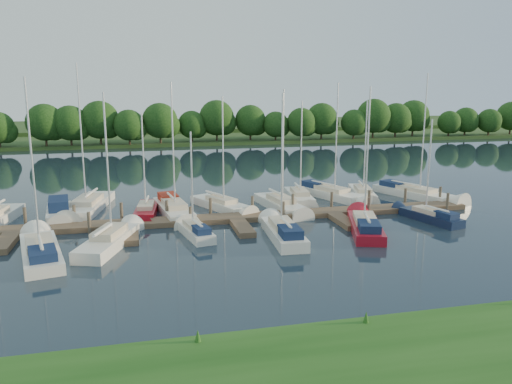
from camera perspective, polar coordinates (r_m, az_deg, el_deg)
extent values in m
plane|color=#182531|center=(31.92, 0.28, -6.87)|extent=(260.00, 260.00, 0.00)
cube|color=brown|center=(39.37, -2.45, -2.97)|extent=(40.00, 2.00, 0.40)
cube|color=brown|center=(36.92, -26.78, -5.25)|extent=(1.20, 4.00, 0.40)
cube|color=brown|center=(35.84, -14.23, -4.81)|extent=(1.20, 4.00, 0.40)
cube|color=brown|center=(36.53, -1.56, -4.13)|extent=(1.20, 4.00, 0.40)
cube|color=brown|center=(38.88, 10.08, -3.33)|extent=(1.20, 4.00, 0.40)
cube|color=brown|center=(42.63, 20.02, -2.54)|extent=(1.20, 4.00, 0.40)
cylinder|color=#473D33|center=(40.77, -24.85, -2.97)|extent=(0.24, 0.24, 2.00)
cylinder|color=#473D33|center=(40.20, -20.03, -2.79)|extent=(0.24, 0.24, 2.00)
cylinder|color=#473D33|center=(39.91, -15.10, -2.57)|extent=(0.24, 0.24, 2.00)
cylinder|color=#473D33|center=(39.93, -10.14, -2.34)|extent=(0.24, 0.24, 2.00)
cylinder|color=#473D33|center=(40.24, -5.23, -2.09)|extent=(0.24, 0.24, 2.00)
cylinder|color=#473D33|center=(40.85, -0.42, -1.84)|extent=(0.24, 0.24, 2.00)
cylinder|color=#473D33|center=(41.73, 4.21, -1.58)|extent=(0.24, 0.24, 2.00)
cylinder|color=#473D33|center=(42.87, 8.62, -1.32)|extent=(0.24, 0.24, 2.00)
cylinder|color=#473D33|center=(44.26, 12.78, -1.07)|extent=(0.24, 0.24, 2.00)
cylinder|color=#473D33|center=(45.86, 16.66, -0.83)|extent=(0.24, 0.24, 2.00)
cylinder|color=#473D33|center=(47.66, 20.27, -0.61)|extent=(0.24, 0.24, 2.00)
cylinder|color=#473D33|center=(37.55, -18.51, -3.68)|extent=(0.24, 0.24, 2.00)
cylinder|color=#473D33|center=(37.53, -7.50, -3.17)|extent=(0.24, 0.24, 2.00)
cylinder|color=#473D33|center=(38.86, 3.13, -2.56)|extent=(0.24, 0.24, 2.00)
cylinder|color=#473D33|center=(41.43, 12.74, -1.94)|extent=(0.24, 0.24, 2.00)
cylinder|color=#473D33|center=(45.01, 21.01, -1.36)|extent=(0.24, 0.24, 2.00)
cube|color=#233C17|center=(105.12, -9.39, 6.18)|extent=(180.00, 30.00, 0.60)
cube|color=#385726|center=(129.96, -10.19, 7.36)|extent=(220.00, 40.00, 1.40)
cylinder|color=#38281C|center=(93.62, -25.82, 5.10)|extent=(0.36, 0.36, 2.55)
sphere|color=black|center=(93.38, -25.99, 7.00)|extent=(5.94, 5.94, 5.94)
sphere|color=black|center=(93.36, -25.15, 6.54)|extent=(4.24, 4.24, 4.24)
cylinder|color=#38281C|center=(91.97, -23.07, 5.29)|extent=(0.36, 0.36, 2.73)
sphere|color=black|center=(91.72, -23.24, 7.36)|extent=(6.37, 6.37, 6.37)
sphere|color=black|center=(91.75, -22.32, 6.86)|extent=(4.55, 4.55, 4.55)
cylinder|color=#38281C|center=(92.72, -20.39, 5.32)|extent=(0.36, 0.36, 2.02)
sphere|color=black|center=(92.51, -20.50, 6.84)|extent=(4.72, 4.72, 4.72)
sphere|color=black|center=(92.64, -19.83, 6.48)|extent=(3.37, 3.37, 3.37)
cylinder|color=#38281C|center=(91.26, -17.41, 5.66)|extent=(0.36, 0.36, 2.77)
sphere|color=black|center=(91.00, -17.55, 7.78)|extent=(6.47, 6.47, 6.47)
sphere|color=black|center=(91.17, -16.63, 7.26)|extent=(4.62, 4.62, 4.62)
cylinder|color=#38281C|center=(92.96, -13.93, 5.82)|extent=(0.36, 0.36, 2.35)
sphere|color=black|center=(92.72, -14.02, 7.59)|extent=(5.48, 5.48, 5.48)
sphere|color=black|center=(92.97, -13.27, 7.15)|extent=(3.91, 3.91, 3.91)
cylinder|color=#38281C|center=(92.57, -10.72, 5.90)|extent=(0.36, 0.36, 2.22)
sphere|color=black|center=(92.35, -10.79, 7.57)|extent=(5.18, 5.18, 5.18)
sphere|color=black|center=(92.65, -10.08, 7.15)|extent=(3.70, 3.70, 3.70)
cylinder|color=#38281C|center=(94.12, -7.37, 6.07)|extent=(0.36, 0.36, 2.11)
sphere|color=black|center=(93.91, -7.41, 7.64)|extent=(4.93, 4.93, 4.93)
sphere|color=black|center=(94.27, -6.77, 7.24)|extent=(3.52, 3.52, 3.52)
cylinder|color=#38281C|center=(92.39, -4.56, 6.04)|extent=(0.36, 0.36, 2.18)
sphere|color=black|center=(92.16, -4.59, 7.69)|extent=(5.09, 5.09, 5.09)
sphere|color=black|center=(92.58, -3.93, 7.27)|extent=(3.63, 3.63, 3.63)
cylinder|color=#38281C|center=(95.02, -1.31, 6.30)|extent=(0.36, 0.36, 2.41)
sphere|color=black|center=(94.79, -1.32, 8.07)|extent=(5.61, 5.61, 5.61)
sphere|color=black|center=(95.29, -0.63, 7.61)|extent=(4.01, 4.01, 4.01)
cylinder|color=#38281C|center=(94.31, 2.72, 6.20)|extent=(0.36, 0.36, 2.24)
sphere|color=black|center=(94.09, 2.73, 7.86)|extent=(5.23, 5.23, 5.23)
sphere|color=black|center=(94.64, 3.35, 7.42)|extent=(3.73, 3.73, 3.73)
cylinder|color=#38281C|center=(98.70, 5.36, 6.55)|extent=(0.36, 0.36, 2.71)
sphere|color=black|center=(98.46, 5.40, 8.47)|extent=(6.32, 6.32, 6.32)
sphere|color=black|center=(99.14, 6.10, 7.95)|extent=(4.52, 4.52, 4.52)
cylinder|color=#38281C|center=(99.12, 8.46, 6.42)|extent=(0.36, 0.36, 2.47)
sphere|color=black|center=(98.89, 8.52, 8.16)|extent=(5.76, 5.76, 5.76)
sphere|color=black|center=(99.59, 9.12, 7.69)|extent=(4.11, 4.11, 4.11)
cylinder|color=#38281C|center=(99.09, 11.14, 6.27)|extent=(0.36, 0.36, 2.29)
sphere|color=black|center=(98.87, 11.20, 7.89)|extent=(5.34, 5.34, 5.34)
sphere|color=black|center=(99.58, 11.74, 7.45)|extent=(3.81, 3.81, 3.81)
cylinder|color=#38281C|center=(101.97, 13.22, 6.26)|extent=(0.36, 0.36, 2.03)
sphere|color=black|center=(101.77, 13.29, 7.65)|extent=(4.73, 4.73, 4.73)
sphere|color=black|center=(102.45, 13.73, 7.27)|extent=(3.38, 3.38, 3.38)
cylinder|color=#38281C|center=(105.79, 15.78, 6.43)|extent=(0.36, 0.36, 2.44)
sphere|color=black|center=(105.58, 15.87, 8.04)|extent=(5.70, 5.70, 5.70)
sphere|color=black|center=(106.40, 16.38, 7.60)|extent=(4.07, 4.07, 4.07)
cylinder|color=#38281C|center=(106.48, 18.47, 6.22)|extent=(0.36, 0.36, 2.16)
sphere|color=black|center=(106.29, 18.57, 7.64)|extent=(5.04, 5.04, 5.04)
sphere|color=black|center=(107.07, 18.98, 7.25)|extent=(3.60, 3.60, 3.60)
cylinder|color=#38281C|center=(112.09, 20.10, 6.36)|extent=(0.36, 0.36, 2.14)
sphere|color=black|center=(111.91, 20.20, 7.69)|extent=(4.99, 4.99, 4.99)
sphere|color=black|center=(112.71, 20.58, 7.32)|extent=(3.57, 3.57, 3.57)
cylinder|color=#38281C|center=(114.08, 22.78, 6.21)|extent=(0.36, 0.36, 2.03)
sphere|color=black|center=(113.90, 22.87, 7.45)|extent=(4.73, 4.73, 4.73)
sphere|color=black|center=(114.70, 23.20, 7.11)|extent=(3.38, 3.38, 3.38)
cylinder|color=#38281C|center=(118.43, 25.03, 6.37)|extent=(0.36, 0.36, 2.74)
sphere|color=black|center=(118.22, 25.17, 7.98)|extent=(6.38, 6.38, 6.38)
sphere|color=black|center=(119.27, 25.59, 7.52)|extent=(4.56, 4.56, 4.56)
cube|color=white|center=(43.29, -21.54, -2.51)|extent=(2.58, 5.85, 1.11)
cone|color=white|center=(40.55, -21.57, -3.44)|extent=(1.15, 1.80, 0.93)
cube|color=#132244|center=(43.09, -21.63, -1.34)|extent=(1.88, 3.28, 1.00)
cube|color=white|center=(45.29, -18.50, -1.68)|extent=(3.95, 8.80, 1.13)
cone|color=white|center=(41.35, -20.10, -3.04)|extent=(1.73, 3.15, 1.19)
cube|color=beige|center=(44.74, -18.71, -0.91)|extent=(2.48, 4.09, 0.52)
cylinder|color=silver|center=(43.51, -19.34, 6.17)|extent=(0.12, 0.12, 11.48)
cylinder|color=silver|center=(45.85, -18.30, -0.06)|extent=(0.83, 3.77, 0.10)
cylinder|color=white|center=(45.85, -18.30, -0.06)|extent=(0.84, 3.38, 0.20)
cube|color=maroon|center=(42.24, -12.38, -2.29)|extent=(2.25, 5.86, 1.00)
cone|color=maroon|center=(39.48, -12.78, -3.29)|extent=(1.02, 2.08, 0.80)
cube|color=beige|center=(41.82, -12.46, -1.55)|extent=(1.49, 2.69, 0.46)
cylinder|color=silver|center=(40.86, -12.72, 3.44)|extent=(0.12, 0.12, 7.71)
cylinder|color=silver|center=(42.57, -12.37, -0.81)|extent=(0.40, 2.56, 0.10)
cylinder|color=white|center=(42.57, -12.37, -0.81)|extent=(0.46, 2.29, 0.20)
cube|color=white|center=(41.87, -9.42, -2.30)|extent=(3.07, 7.59, 1.18)
cone|color=white|center=(38.38, -8.27, -3.55)|extent=(1.38, 2.70, 1.03)
cube|color=beige|center=(41.34, -9.34, -1.39)|extent=(2.00, 3.50, 0.54)
cube|color=maroon|center=(43.64, -10.02, -0.57)|extent=(1.74, 2.39, 0.59)
cylinder|color=silver|center=(40.17, -9.46, 5.21)|extent=(0.12, 0.12, 9.95)
cylinder|color=silver|center=(42.30, -9.68, -0.50)|extent=(0.56, 3.30, 0.10)
cylinder|color=white|center=(42.30, -9.68, -0.50)|extent=(0.61, 2.95, 0.20)
cube|color=white|center=(43.38, -4.20, -1.67)|extent=(4.50, 6.76, 1.05)
cone|color=white|center=(40.77, -1.57, -2.52)|extent=(1.83, 2.48, 0.92)
cube|color=beige|center=(42.97, -3.96, -0.89)|extent=(2.53, 3.28, 0.48)
cylinder|color=silver|center=(41.97, -3.79, 4.79)|extent=(0.12, 0.12, 8.91)
cylinder|color=silver|center=(43.69, -4.71, -0.18)|extent=(1.36, 2.73, 0.10)
cylinder|color=white|center=(43.69, -4.71, -0.18)|extent=(1.31, 2.47, 0.20)
cube|color=white|center=(43.33, 2.66, -1.67)|extent=(2.97, 7.19, 1.15)
cone|color=white|center=(40.28, 4.71, -2.73)|extent=(1.33, 2.56, 0.98)
cube|color=beige|center=(42.86, 2.86, -0.81)|extent=(1.92, 3.32, 0.52)
cylinder|color=silver|center=(41.79, 3.13, 5.20)|extent=(0.12, 0.12, 9.42)
cylinder|color=silver|center=(43.70, 2.30, 0.00)|extent=(0.57, 3.12, 0.10)
cylinder|color=white|center=(43.70, 2.30, 0.00)|extent=(0.61, 2.79, 0.20)
cube|color=white|center=(46.51, 4.92, -0.77)|extent=(2.43, 6.40, 1.10)
cone|color=white|center=(43.53, 5.76, -1.65)|extent=(1.11, 2.27, 0.87)
cube|color=beige|center=(46.06, 5.01, 0.00)|extent=(1.62, 2.94, 0.50)
cylinder|color=silver|center=(45.11, 5.19, 4.98)|extent=(0.12, 0.12, 8.44)
cylinder|color=silver|center=(46.88, 4.79, 0.71)|extent=(0.41, 2.81, 0.10)
cylinder|color=white|center=(46.88, 4.79, 0.71)|extent=(0.48, 2.51, 0.20)
cube|color=white|center=(48.14, 8.33, -0.42)|extent=(4.91, 7.63, 1.11)
cone|color=white|center=(45.68, 11.64, -1.20)|extent=(2.00, 2.80, 1.04)
cube|color=beige|center=(47.74, 8.67, 0.33)|extent=(2.78, 3.69, 0.50)
cube|color=#132244|center=(49.43, 6.64, 0.90)|extent=(2.23, 2.63, 0.56)
cylinder|color=silver|center=(46.78, 9.18, 6.11)|extent=(0.12, 0.12, 10.03)
cylinder|color=silver|center=(48.43, 7.74, 1.01)|extent=(1.44, 3.10, 0.10)
cylinder|color=white|center=(48.43, 7.74, 1.01)|extent=(1.39, 2.80, 0.20)
cube|color=white|center=(49.18, 12.02, -0.30)|extent=(3.31, 6.52, 1.00)
cone|color=white|center=(46.16, 12.70, -1.11)|extent=(1.41, 2.35, 0.88)
cube|color=beige|center=(48.75, 12.11, 0.33)|extent=(2.00, 3.07, 0.45)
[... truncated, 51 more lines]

